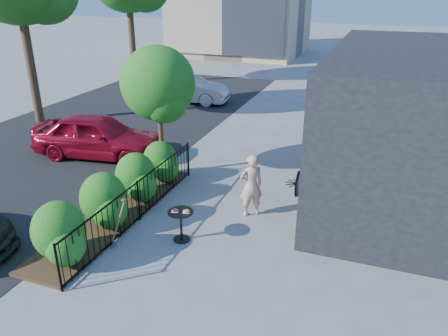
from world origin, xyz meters
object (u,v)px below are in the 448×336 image
at_px(woman, 251,185).
at_px(cafe_table, 181,220).
at_px(shovel, 118,226).
at_px(car_silver, 186,89).
at_px(patio_tree, 159,88).
at_px(car_red, 98,136).

bearing_deg(woman, cafe_table, 20.14).
height_order(shovel, car_silver, car_silver).
bearing_deg(shovel, patio_tree, 103.54).
bearing_deg(cafe_table, shovel, -144.11).
bearing_deg(patio_tree, woman, -24.28).
relative_size(patio_tree, shovel, 2.90).
relative_size(woman, car_red, 0.38).
height_order(woman, shovel, woman).
distance_m(patio_tree, car_silver, 9.27).
bearing_deg(woman, shovel, 11.94).
relative_size(cafe_table, car_silver, 0.19).
relative_size(car_red, car_silver, 1.05).
bearing_deg(shovel, woman, 47.97).
relative_size(cafe_table, woman, 0.48).
xyz_separation_m(patio_tree, shovel, (0.98, -4.07, -2.17)).
xyz_separation_m(cafe_table, car_red, (-5.02, 3.91, 0.23)).
xyz_separation_m(woman, car_silver, (-6.45, 9.97, -0.14)).
bearing_deg(car_silver, patio_tree, -166.46).
distance_m(patio_tree, cafe_table, 4.48).
xyz_separation_m(car_red, car_silver, (-0.27, 7.81, -0.06)).
bearing_deg(car_red, patio_tree, -111.20).
bearing_deg(woman, patio_tree, -60.31).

